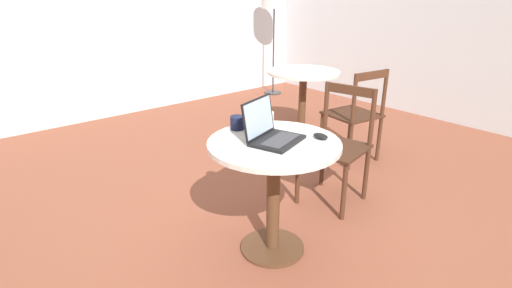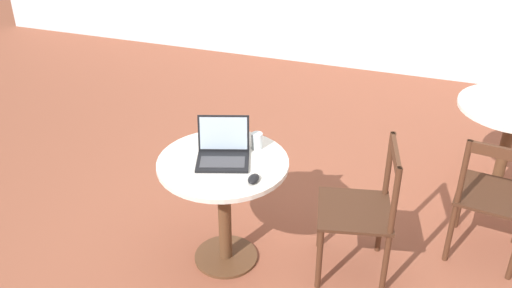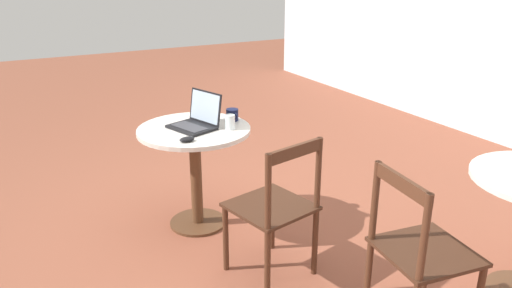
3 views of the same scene
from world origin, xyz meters
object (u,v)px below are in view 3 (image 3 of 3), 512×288
at_px(mouse, 187,139).
at_px(mug, 232,115).
at_px(laptop, 196,121).
at_px(chair_near_right, 275,209).
at_px(chair_mid_front, 419,253).
at_px(drinking_glass, 230,122).
at_px(cafe_table_near, 195,151).

bearing_deg(mouse, mug, 120.76).
bearing_deg(laptop, chair_near_right, 10.51).
relative_size(chair_near_right, chair_mid_front, 1.00).
relative_size(mouse, drinking_glass, 0.98).
bearing_deg(mug, mouse, -59.24).
height_order(chair_mid_front, mouse, chair_mid_front).
bearing_deg(drinking_glass, chair_mid_front, 13.92).
distance_m(chair_near_right, drinking_glass, 0.76).
height_order(mug, drinking_glass, drinking_glass).
xyz_separation_m(cafe_table_near, chair_near_right, (0.82, 0.17, -0.12)).
xyz_separation_m(chair_near_right, chair_mid_front, (0.75, 0.39, 0.00)).
xyz_separation_m(chair_near_right, laptop, (-0.83, -0.15, 0.34)).
distance_m(laptop, drinking_glass, 0.24).
distance_m(chair_near_right, mouse, 0.73).
bearing_deg(chair_mid_front, drinking_glass, -166.08).
xyz_separation_m(chair_mid_front, drinking_glass, (-1.43, -0.35, 0.34)).
bearing_deg(laptop, drinking_glass, 52.01).
bearing_deg(cafe_table_near, drinking_glass, 55.78).
relative_size(laptop, mouse, 3.72).
bearing_deg(chair_mid_front, cafe_table_near, -160.26).
relative_size(chair_mid_front, drinking_glass, 8.80).
bearing_deg(cafe_table_near, laptop, 104.55).
bearing_deg(chair_near_right, laptop, -169.49).
relative_size(laptop, mug, 2.98).
xyz_separation_m(cafe_table_near, drinking_glass, (0.14, 0.21, 0.22)).
bearing_deg(mug, cafe_table_near, -84.77).
xyz_separation_m(cafe_table_near, mug, (-0.03, 0.31, 0.21)).
bearing_deg(chair_near_right, mouse, -151.42).
bearing_deg(drinking_glass, mug, 149.56).
distance_m(cafe_table_near, chair_near_right, 0.85).
bearing_deg(laptop, mug, 94.56).
relative_size(chair_near_right, mug, 7.16).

